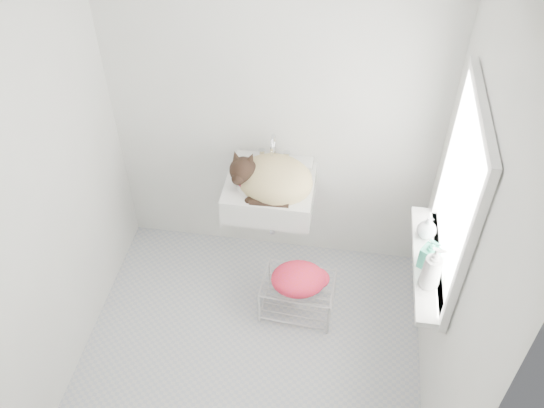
# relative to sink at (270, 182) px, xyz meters

# --- Properties ---
(floor) EXTENTS (2.20, 2.00, 0.02)m
(floor) POSITION_rel_sink_xyz_m (-0.01, -0.74, -0.85)
(floor) COLOR #B6B6B6
(floor) RESTS_ON ground
(back_wall) EXTENTS (2.20, 0.02, 2.50)m
(back_wall) POSITION_rel_sink_xyz_m (-0.01, 0.26, 0.40)
(back_wall) COLOR white
(back_wall) RESTS_ON ground
(right_wall) EXTENTS (0.02, 2.00, 2.50)m
(right_wall) POSITION_rel_sink_xyz_m (1.09, -0.74, 0.40)
(right_wall) COLOR white
(right_wall) RESTS_ON ground
(left_wall) EXTENTS (0.02, 2.00, 2.50)m
(left_wall) POSITION_rel_sink_xyz_m (-1.11, -0.74, 0.40)
(left_wall) COLOR white
(left_wall) RESTS_ON ground
(window_glass) EXTENTS (0.01, 0.80, 1.00)m
(window_glass) POSITION_rel_sink_xyz_m (1.07, -0.54, 0.50)
(window_glass) COLOR white
(window_glass) RESTS_ON right_wall
(window_frame) EXTENTS (0.04, 0.90, 1.10)m
(window_frame) POSITION_rel_sink_xyz_m (1.06, -0.54, 0.50)
(window_frame) COLOR white
(window_frame) RESTS_ON right_wall
(windowsill) EXTENTS (0.16, 0.88, 0.04)m
(windowsill) POSITION_rel_sink_xyz_m (1.00, -0.54, -0.02)
(windowsill) COLOR white
(windowsill) RESTS_ON right_wall
(sink) EXTENTS (0.58, 0.51, 0.23)m
(sink) POSITION_rel_sink_xyz_m (0.00, 0.00, 0.00)
(sink) COLOR silver
(sink) RESTS_ON back_wall
(faucet) EXTENTS (0.21, 0.15, 0.21)m
(faucet) POSITION_rel_sink_xyz_m (0.00, 0.18, 0.14)
(faucet) COLOR silver
(faucet) RESTS_ON sink
(cat) EXTENTS (0.57, 0.51, 0.33)m
(cat) POSITION_rel_sink_xyz_m (0.01, -0.02, 0.04)
(cat) COLOR tan
(cat) RESTS_ON sink
(wire_rack) EXTENTS (0.50, 0.36, 0.28)m
(wire_rack) POSITION_rel_sink_xyz_m (0.24, -0.34, -0.70)
(wire_rack) COLOR #BCBCBC
(wire_rack) RESTS_ON floor
(towel) EXTENTS (0.41, 0.32, 0.15)m
(towel) POSITION_rel_sink_xyz_m (0.25, -0.38, -0.54)
(towel) COLOR red
(towel) RESTS_ON wire_rack
(bottle_a) EXTENTS (0.11, 0.11, 0.24)m
(bottle_a) POSITION_rel_sink_xyz_m (0.99, -0.72, 0.00)
(bottle_a) COLOR silver
(bottle_a) RESTS_ON windowsill
(bottle_b) EXTENTS (0.13, 0.13, 0.20)m
(bottle_b) POSITION_rel_sink_xyz_m (0.99, -0.58, 0.00)
(bottle_b) COLOR teal
(bottle_b) RESTS_ON windowsill
(bottle_c) EXTENTS (0.15, 0.15, 0.15)m
(bottle_c) POSITION_rel_sink_xyz_m (0.99, -0.35, 0.00)
(bottle_c) COLOR white
(bottle_c) RESTS_ON windowsill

